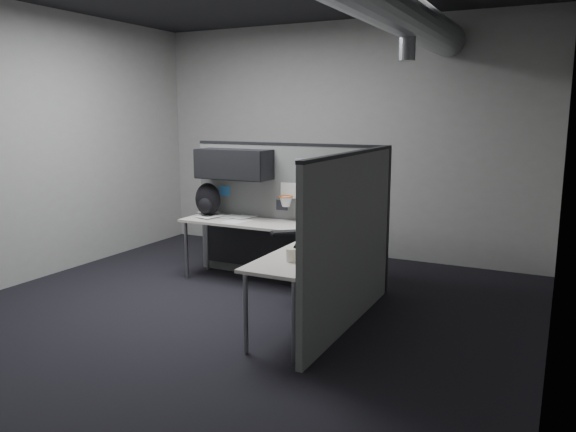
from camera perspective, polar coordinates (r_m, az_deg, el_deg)
The scene contains 12 objects.
room at distance 5.09m, azimuth -0.02°, elevation 11.86°, with size 5.62×5.62×3.22m.
partition_back at distance 6.62m, azimuth -1.55°, elevation 1.96°, with size 2.44×0.42×1.63m.
partition_right at distance 5.19m, azimuth 6.41°, elevation -2.44°, with size 0.07×2.23×1.63m.
desk at distance 6.05m, azimuth -0.55°, elevation -2.54°, with size 2.31×2.11×0.73m.
monitor at distance 5.99m, azimuth 6.25°, elevation 0.90°, with size 0.61×0.61×0.50m.
keyboard at distance 5.82m, azimuth 0.33°, elevation -1.69°, with size 0.43×0.39×0.04m.
mouse at distance 5.45m, azimuth 3.54°, elevation -2.53°, with size 0.31×0.31×0.05m.
phone at distance 4.96m, azimuth 1.66°, elevation -3.56°, with size 0.26×0.28×0.11m.
bottles at distance 4.61m, azimuth 2.01°, elevation -4.75°, with size 0.14×0.15×0.08m.
cup at distance 4.74m, azimuth 0.28°, elevation -4.01°, with size 0.08×0.08×0.11m, color silver.
papers at distance 6.85m, azimuth -6.52°, elevation 0.01°, with size 0.87×0.69×0.02m.
backpack at distance 6.89m, azimuth -8.17°, elevation 1.62°, with size 0.33×0.30×0.40m.
Camera 1 is at (2.82, -4.55, 1.96)m, focal length 35.00 mm.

